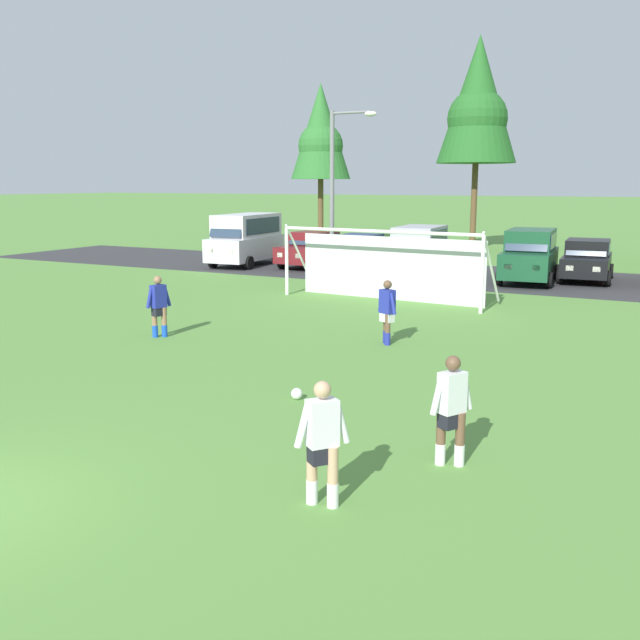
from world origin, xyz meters
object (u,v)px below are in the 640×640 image
player_defender_far (451,411)px  player_winger_left (159,307)px  soccer_goal (387,263)px  parked_car_slot_center_left (358,253)px  soccer_ball (297,394)px  parked_car_slot_center_right (530,255)px  parked_car_slot_far_left (246,238)px  parked_car_slot_left (313,249)px  parked_car_slot_right (587,260)px  player_striker_near (387,312)px  parked_car_slot_center (419,250)px  player_midfield_center (322,444)px  street_lamp (336,196)px

player_defender_far → player_winger_left: bearing=152.5°
soccer_goal → parked_car_slot_center_left: 7.81m
soccer_ball → parked_car_slot_center_right: bearing=87.9°
parked_car_slot_far_left → parked_car_slot_left: parked_car_slot_far_left is taller
parked_car_slot_center_left → parked_car_slot_right: 9.81m
soccer_goal → player_striker_near: 6.91m
player_winger_left → parked_car_slot_center_left: bearing=93.8°
parked_car_slot_far_left → parked_car_slot_right: 15.85m
soccer_goal → parked_car_slot_center: bearing=100.4°
player_defender_far → parked_car_slot_center: size_ratio=0.35×
soccer_ball → player_midfield_center: bearing=-56.8°
parked_car_slot_left → parked_car_slot_right: bearing=3.7°
player_midfield_center → parked_car_slot_left: (-12.17, 22.87, 0.05)m
player_defender_far → player_winger_left: same height
soccer_goal → player_winger_left: size_ratio=4.59×
parked_car_slot_center_left → parked_car_slot_right: same height
player_winger_left → street_lamp: bearing=90.3°
street_lamp → soccer_goal: bearing=-37.8°
parked_car_slot_center → parked_car_slot_right: 6.99m
parked_car_slot_right → parked_car_slot_far_left: bearing=-174.1°
parked_car_slot_center_right → parked_car_slot_right: size_ratio=1.10×
player_striker_near → player_winger_left: bearing=-160.7°
parked_car_slot_center_left → street_lamp: (0.94, -4.19, 2.63)m
soccer_goal → parked_car_slot_center_right: bearing=63.0°
parked_car_slot_center_right → parked_car_slot_right: parked_car_slot_center_right is taller
parked_car_slot_far_left → player_striker_near: bearing=-45.8°
soccer_ball → parked_car_slot_center_right: size_ratio=0.05×
soccer_goal → parked_car_slot_far_left: soccer_goal is taller
parked_car_slot_right → street_lamp: street_lamp is taller
soccer_goal → player_midfield_center: 16.23m
soccer_goal → parked_car_slot_right: 10.04m
player_defender_far → player_midfield_center: bearing=-117.7°
parked_car_slot_far_left → parked_car_slot_left: (3.32, 0.81, -0.47)m
player_winger_left → parked_car_slot_right: (8.67, 16.73, 0.05)m
player_winger_left → parked_car_slot_left: 16.37m
soccer_ball → parked_car_slot_center: parked_car_slot_center is taller
player_winger_left → parked_car_slot_right: bearing=62.6°
soccer_ball → parked_car_slot_center_left: parked_car_slot_center_left is taller
soccer_ball → player_winger_left: (-5.93, 3.17, 0.71)m
parked_car_slot_far_left → street_lamp: (7.03, -4.28, 2.17)m
player_striker_near → parked_car_slot_far_left: size_ratio=0.33×
player_midfield_center → parked_car_slot_far_left: parked_car_slot_far_left is taller
parked_car_slot_right → street_lamp: bearing=-145.9°
player_midfield_center → player_defender_far: same height
player_defender_far → street_lamp: bearing=121.1°
player_striker_near → parked_car_slot_center: (-3.83, 13.23, 0.29)m
player_defender_far → parked_car_slot_right: 21.68m
soccer_ball → parked_car_slot_right: 20.10m
player_striker_near → street_lamp: 10.88m
player_midfield_center → parked_car_slot_center_left: size_ratio=0.39×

